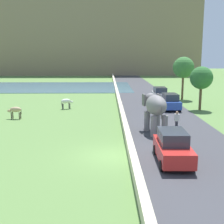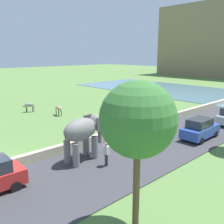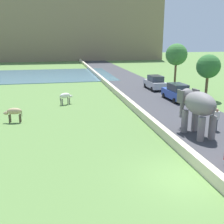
{
  "view_description": "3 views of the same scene",
  "coord_description": "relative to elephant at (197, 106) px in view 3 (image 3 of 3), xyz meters",
  "views": [
    {
      "loc": [
        -0.2,
        -17.1,
        5.99
      ],
      "look_at": [
        0.17,
        7.97,
        1.15
      ],
      "focal_mm": 48.18,
      "sensor_mm": 36.0,
      "label": 1
    },
    {
      "loc": [
        16.47,
        -4.27,
        7.15
      ],
      "look_at": [
        0.03,
        10.96,
        1.89
      ],
      "focal_mm": 40.34,
      "sensor_mm": 36.0,
      "label": 2
    },
    {
      "loc": [
        -5.47,
        -10.27,
        6.26
      ],
      "look_at": [
        -1.82,
        7.47,
        1.29
      ],
      "focal_mm": 43.04,
      "sensor_mm": 36.0,
      "label": 3
    }
  ],
  "objects": [
    {
      "name": "barrier_wall",
      "position": [
        -2.19,
        12.78,
        -1.73
      ],
      "size": [
        0.4,
        110.0,
        0.61
      ],
      "primitive_type": "cube",
      "color": "beige",
      "rests_on": "ground"
    },
    {
      "name": "lake",
      "position": [
        -17.39,
        32.96,
        -2.0
      ],
      "size": [
        36.0,
        18.0,
        0.08
      ],
      "primitive_type": "cube",
      "color": "slate",
      "rests_on": "ground"
    },
    {
      "name": "hill_distant",
      "position": [
        -9.39,
        76.26,
        8.87
      ],
      "size": [
        64.0,
        28.0,
        21.82
      ],
      "primitive_type": "cube",
      "color": "#897556",
      "rests_on": "ground"
    },
    {
      "name": "tree_near",
      "position": [
        6.42,
        17.48,
        2.2
      ],
      "size": [
        2.79,
        2.79,
        5.66
      ],
      "color": "brown",
      "rests_on": "ground"
    },
    {
      "name": "elephant",
      "position": [
        0.0,
        0.0,
        0.0
      ],
      "size": [
        1.79,
        3.56,
        2.99
      ],
      "color": "slate",
      "rests_on": "ground"
    },
    {
      "name": "tree_far",
      "position": [
        6.47,
        9.8,
        1.43
      ],
      "size": [
        2.44,
        2.44,
        4.71
      ],
      "color": "brown",
      "rests_on": "ground"
    },
    {
      "name": "road_surface",
      "position": [
        1.61,
        14.78,
        -2.01
      ],
      "size": [
        7.0,
        120.0,
        0.06
      ],
      "primitive_type": "cube",
      "color": "#38383D",
      "rests_on": "ground"
    },
    {
      "name": "car_silver",
      "position": [
        3.18,
        16.26,
        -1.14
      ],
      "size": [
        1.8,
        4.0,
        1.8
      ],
      "color": "#B7B7BC",
      "rests_on": "ground"
    },
    {
      "name": "cow_white",
      "position": [
        -8.15,
        10.53,
        -1.2
      ],
      "size": [
        1.39,
        0.92,
        1.15
      ],
      "color": "silver",
      "rests_on": "ground"
    },
    {
      "name": "person_beside_elephant",
      "position": [
        1.8,
        0.47,
        -1.16
      ],
      "size": [
        0.36,
        0.22,
        1.63
      ],
      "color": "#33333D",
      "rests_on": "ground"
    },
    {
      "name": "ground_plane",
      "position": [
        -3.39,
        -5.22,
        -2.04
      ],
      "size": [
        220.0,
        220.0,
        0.0
      ],
      "primitive_type": "plane",
      "color": "#567A3D"
    },
    {
      "name": "cow_tan",
      "position": [
        -12.25,
        5.41,
        -1.2
      ],
      "size": [
        1.41,
        0.57,
        1.15
      ],
      "color": "tan",
      "rests_on": "ground"
    },
    {
      "name": "car_blue",
      "position": [
        3.18,
        9.85,
        -1.14
      ],
      "size": [
        1.86,
        4.03,
        1.8
      ],
      "color": "#2D4CA8",
      "rests_on": "ground"
    }
  ]
}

